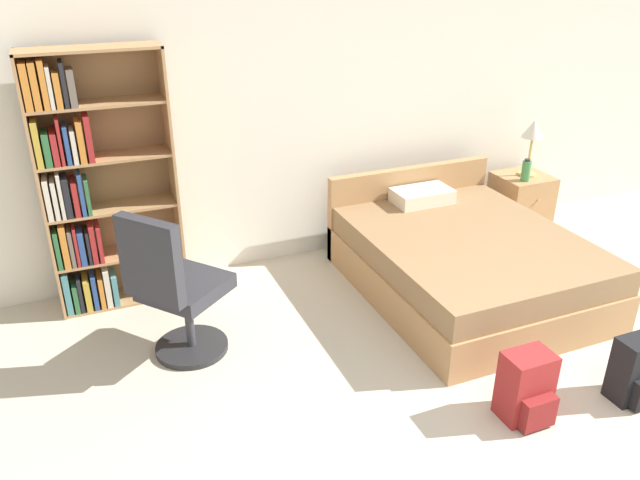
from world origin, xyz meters
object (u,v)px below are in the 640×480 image
Objects in this scene: office_chair at (175,291)px; table_lamp at (533,133)px; backpack_red at (527,388)px; bed at (462,260)px; nightstand at (520,203)px; water_bottle at (526,170)px; backpack_black at (637,371)px; bookshelf at (90,189)px.

table_lamp is at bearing 13.55° from office_chair.
bed is at bearing 70.13° from backpack_red.
water_bottle is at bearing -127.19° from nightstand.
backpack_black is at bearing -111.91° from water_bottle.
office_chair is 2.53× the size of backpack_red.
bed is 1.60m from table_lamp.
backpack_red is at bearing -127.75° from nightstand.
nightstand is 0.69m from table_lamp.
bed is 1.41m from nightstand.
water_bottle is (1.10, 0.66, 0.39)m from bed.
backpack_red is at bearing -109.87° from bed.
office_chair reaches higher than table_lamp.
backpack_red is at bearing 170.35° from backpack_black.
nightstand is 1.31× the size of backpack_black.
bookshelf is at bearing 161.70° from bed.
table_lamp is 1.23× the size of backpack_red.
nightstand is (1.18, 0.77, 0.01)m from bed.
table_lamp is (0.03, -0.00, 0.68)m from nightstand.
backpack_red is (-0.51, -1.42, -0.06)m from bed.
table_lamp is 2.63m from backpack_black.
water_bottle is (-0.12, -0.11, -0.31)m from table_lamp.
backpack_black is (-0.88, -2.20, -0.45)m from water_bottle.
backpack_black is at bearing -82.15° from bed.
office_chair is 3.43m from water_bottle.
bookshelf reaches higher than backpack_black.
office_chair is at bearing -178.35° from bed.
table_lamp is at bearing 32.40° from bed.
table_lamp is 0.35m from water_bottle.
bed is 1.33m from water_bottle.
bookshelf is 3.81m from backpack_black.
office_chair is at bearing 149.12° from backpack_black.
bookshelf is at bearing 139.77° from backpack_black.
office_chair is 2.57× the size of backpack_black.
water_bottle is (3.73, -0.22, -0.29)m from bookshelf.
table_lamp reaches higher than water_bottle.
office_chair reaches higher than nightstand.
table_lamp is (3.47, 0.83, 0.45)m from office_chair.
nightstand is at bearing 13.67° from office_chair.
bookshelf is at bearing 132.91° from backpack_red.
backpack_red is (2.13, -2.29, -0.74)m from bookshelf.
nightstand is 2.77m from backpack_red.
water_bottle is at bearing -136.30° from table_lamp.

